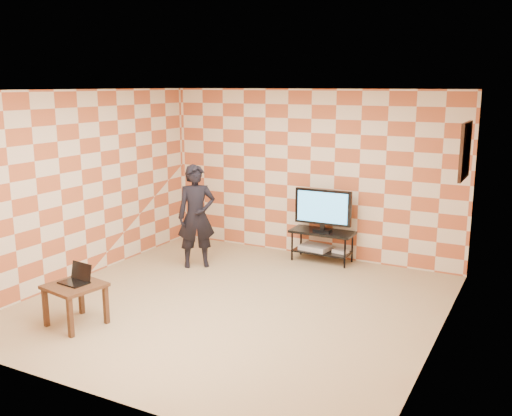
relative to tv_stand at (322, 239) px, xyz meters
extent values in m
plane|color=tan|center=(-0.33, -2.23, -0.37)|extent=(5.00, 5.00, 0.00)
cube|color=beige|center=(-0.33, 0.27, 0.98)|extent=(5.00, 0.02, 2.70)
cube|color=beige|center=(-0.33, -4.73, 0.98)|extent=(5.00, 0.02, 2.70)
cube|color=beige|center=(-2.83, -2.23, 0.98)|extent=(0.02, 5.00, 2.70)
cube|color=beige|center=(2.17, -2.23, 0.98)|extent=(0.02, 5.00, 2.70)
cube|color=white|center=(-0.33, -2.23, 2.33)|extent=(5.00, 5.00, 0.02)
cube|color=black|center=(2.14, -0.68, 1.58)|extent=(0.04, 0.72, 0.72)
cube|color=black|center=(2.14, -0.68, 1.58)|extent=(0.04, 0.03, 0.68)
cube|color=black|center=(2.14, -0.68, 1.58)|extent=(0.04, 0.68, 0.03)
cube|color=black|center=(0.00, 0.00, 0.11)|extent=(1.00, 0.45, 0.04)
cube|color=black|center=(0.00, 0.00, -0.21)|extent=(0.90, 0.40, 0.03)
cylinder|color=black|center=(-0.44, -0.18, -0.12)|extent=(0.03, 0.03, 0.50)
cylinder|color=black|center=(-0.44, 0.18, -0.12)|extent=(0.03, 0.03, 0.50)
cylinder|color=black|center=(0.44, -0.18, -0.12)|extent=(0.03, 0.03, 0.50)
cylinder|color=black|center=(0.44, 0.18, -0.12)|extent=(0.03, 0.03, 0.50)
cube|color=black|center=(0.00, 0.00, 0.15)|extent=(0.27, 0.18, 0.03)
cube|color=black|center=(0.00, 0.00, 0.20)|extent=(0.07, 0.05, 0.08)
cube|color=black|center=(0.00, 0.00, 0.52)|extent=(0.92, 0.08, 0.56)
cube|color=#3F9BD7|center=(0.00, -0.03, 0.52)|extent=(0.82, 0.03, 0.48)
cube|color=#AEAEB0|center=(-0.12, 0.00, -0.16)|extent=(0.49, 0.38, 0.08)
cube|color=silver|center=(0.30, 0.03, -0.17)|extent=(0.25, 0.20, 0.05)
cube|color=#34210F|center=(-1.66, -3.65, 0.11)|extent=(0.67, 0.67, 0.04)
cube|color=#34210F|center=(-1.94, -3.85, -0.14)|extent=(0.06, 0.06, 0.46)
cube|color=#34210F|center=(-1.85, -3.37, -0.14)|extent=(0.06, 0.06, 0.46)
cube|color=#34210F|center=(-1.46, -3.93, -0.14)|extent=(0.06, 0.06, 0.46)
cube|color=#34210F|center=(-1.37, -3.46, -0.14)|extent=(0.06, 0.06, 0.46)
cube|color=black|center=(-1.69, -3.63, 0.14)|extent=(0.35, 0.27, 0.02)
cube|color=black|center=(-1.67, -3.51, 0.25)|extent=(0.33, 0.09, 0.21)
imported|color=black|center=(-1.62, -1.13, 0.43)|extent=(0.69, 0.66, 1.59)
camera|label=1|loc=(3.11, -8.22, 2.40)|focal=40.00mm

